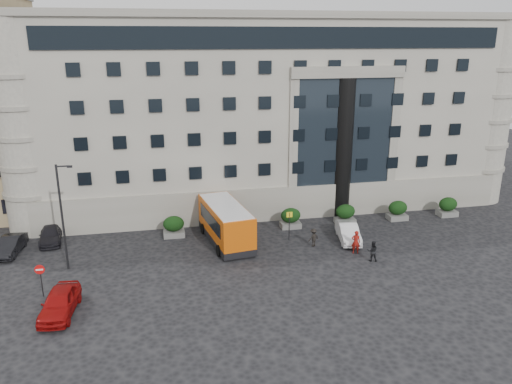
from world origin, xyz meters
TOP-DOWN VIEW (x-y plane):
  - ground at (0.00, 0.00)m, footprint 120.00×120.00m
  - civic_building at (6.00, 22.00)m, footprint 44.00×24.00m
  - entrance_column at (12.00, 10.30)m, footprint 1.80×1.80m
  - hedge_a at (-4.00, 7.80)m, footprint 1.80×1.26m
  - hedge_b at (1.20, 7.80)m, footprint 1.80×1.26m
  - hedge_c at (6.40, 7.80)m, footprint 1.80×1.26m
  - hedge_d at (11.60, 7.80)m, footprint 1.80×1.26m
  - hedge_e at (16.80, 7.80)m, footprint 1.80×1.26m
  - hedge_f at (22.00, 7.80)m, footprint 1.80×1.26m
  - street_lamp at (-11.94, 3.00)m, footprint 1.16×0.18m
  - bus_stop_sign at (5.50, 5.00)m, footprint 0.50×0.08m
  - no_entry_sign at (-13.00, -1.04)m, footprint 0.64×0.16m
  - minibus at (0.22, 5.68)m, footprint 3.85×8.11m
  - red_truck at (-13.72, 18.41)m, footprint 3.48×5.92m
  - parked_car_a at (-11.50, -3.51)m, footprint 2.33×4.81m
  - parked_car_b at (-16.86, 6.82)m, footprint 1.82×4.25m
  - parked_car_c at (-14.19, 8.68)m, footprint 2.19×4.39m
  - parked_car_d at (-16.26, 16.00)m, footprint 2.46×4.71m
  - white_taxi at (10.37, 3.95)m, footprint 2.31×4.62m
  - pedestrian_a at (9.97, 1.36)m, footprint 0.81×0.66m
  - pedestrian_b at (10.68, -0.23)m, footprint 0.95×0.84m
  - pedestrian_c at (7.13, 3.40)m, footprint 1.13×0.92m

SIDE VIEW (x-z plane):
  - ground at x=0.00m, z-range 0.00..0.00m
  - parked_car_c at x=-14.19m, z-range 0.00..1.22m
  - parked_car_d at x=-16.26m, z-range 0.00..1.27m
  - parked_car_b at x=-16.86m, z-range 0.00..1.36m
  - white_taxi at x=10.37m, z-range 0.00..1.46m
  - pedestrian_c at x=7.13m, z-range 0.00..1.53m
  - parked_car_a at x=-11.50m, z-range 0.00..1.58m
  - pedestrian_b at x=10.68m, z-range 0.00..1.65m
  - hedge_a at x=-4.00m, z-range 0.01..1.85m
  - hedge_b at x=1.20m, z-range 0.01..1.85m
  - hedge_c at x=6.40m, z-range 0.01..1.85m
  - hedge_d at x=11.60m, z-range 0.01..1.85m
  - hedge_e at x=16.80m, z-range 0.01..1.85m
  - hedge_f at x=22.00m, z-range 0.01..1.85m
  - pedestrian_a at x=9.97m, z-range 0.00..1.92m
  - red_truck at x=-13.72m, z-range 0.04..3.03m
  - no_entry_sign at x=-13.00m, z-range 0.49..2.81m
  - bus_stop_sign at x=5.50m, z-range 0.47..2.99m
  - minibus at x=0.22m, z-range 0.16..3.42m
  - street_lamp at x=-11.94m, z-range 0.37..8.37m
  - entrance_column at x=12.00m, z-range 0.00..13.00m
  - civic_building at x=6.00m, z-range 0.00..18.00m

